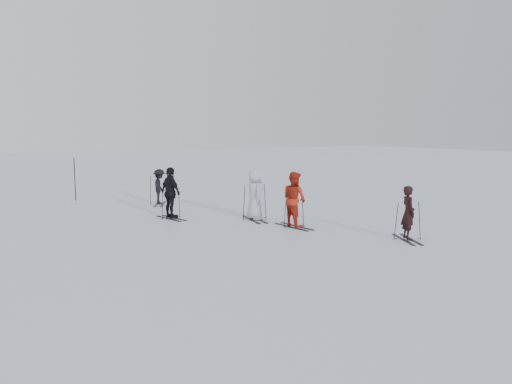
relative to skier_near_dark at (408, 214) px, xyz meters
The scene contains 12 objects.
ground 4.92m from the skier_near_dark, 115.74° to the left, with size 120.00×120.00×0.00m, color silver.
skier_near_dark is the anchor object (origin of this frame).
skier_red 3.82m from the skier_near_dark, 118.06° to the left, with size 0.90×0.70×1.86m, color #AB2413.
skier_grey 5.68m from the skier_near_dark, 113.46° to the left, with size 0.90×0.59×1.84m, color #B0B4BB.
skier_uphill_left 8.49m from the skier_near_dark, 124.58° to the left, with size 1.11×0.46×1.89m, color black.
skier_uphill_far 11.31m from the skier_near_dark, 110.55° to the left, with size 0.99×0.57×1.54m, color black.
skis_near_dark 0.21m from the skier_near_dark, ahead, with size 0.86×1.63×1.19m, color black, non-canonical shape.
skis_red 3.82m from the skier_near_dark, 118.06° to the left, with size 0.92×1.74×1.27m, color black, non-canonical shape.
skis_grey 5.68m from the skier_near_dark, 113.46° to the left, with size 0.98×1.84×1.34m, color black, non-canonical shape.
skis_uphill_left 8.50m from the skier_near_dark, 124.58° to the left, with size 0.86×1.63×1.19m, color black, non-canonical shape.
skis_uphill_far 11.31m from the skier_near_dark, 110.55° to the left, with size 0.95×1.79×1.31m, color black, non-canonical shape.
piste_marker 15.30m from the skier_near_dark, 117.04° to the left, with size 0.04×0.04×1.98m, color black.
Camera 1 is at (-9.27, -14.71, 3.32)m, focal length 35.00 mm.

